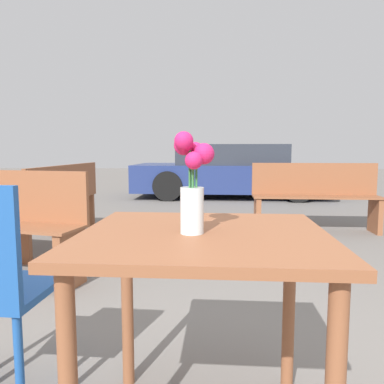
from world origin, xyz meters
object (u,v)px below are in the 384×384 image
table_front (204,268)px  parked_car (231,172)px  bench_near (60,199)px  flower_vase (192,182)px  bench_far (315,195)px

table_front → parked_car: parked_car is taller
bench_near → parked_car: bearing=63.6°
table_front → flower_vase: bearing=-145.4°
flower_vase → bench_near: 3.31m
bench_near → parked_car: 4.68m
bench_far → table_front: bearing=-110.1°
flower_vase → bench_far: (1.33, 3.55, -0.45)m
table_front → bench_far: size_ratio=0.52×
flower_vase → bench_near: (-1.64, 2.85, -0.43)m
bench_near → bench_far: size_ratio=1.18×
table_front → flower_vase: 0.29m
table_front → bench_near: (-1.67, 2.82, -0.15)m
bench_far → flower_vase: bearing=-110.5°
flower_vase → bench_near: flower_vase is taller
table_front → bench_far: bearing=69.9°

